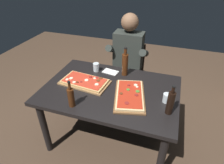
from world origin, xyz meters
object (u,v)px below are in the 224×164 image
seated_diner (127,58)px  vinegar_bottle_green (71,97)px  tumbler_near_camera (96,68)px  pizza_rectangular_left (130,95)px  diner_chair (129,71)px  tumbler_far_side (166,98)px  dining_table (111,96)px  wine_bottle_dark (170,102)px  oil_bottle_amber (125,64)px  pizza_rectangular_front (85,82)px

seated_diner → vinegar_bottle_green: bearing=-102.2°
vinegar_bottle_green → tumbler_near_camera: size_ratio=2.61×
pizza_rectangular_left → diner_chair: size_ratio=0.66×
tumbler_far_side → dining_table: bearing=176.1°
wine_bottle_dark → seated_diner: 1.12m
wine_bottle_dark → tumbler_near_camera: size_ratio=2.85×
seated_diner → oil_bottle_amber: bearing=-79.8°
dining_table → tumbler_far_side: size_ratio=15.78×
pizza_rectangular_front → pizza_rectangular_left: 0.53m
oil_bottle_amber → vinegar_bottle_green: (-0.31, -0.69, -0.04)m
wine_bottle_dark → oil_bottle_amber: 0.75m
pizza_rectangular_left → seated_diner: seated_diner is taller
pizza_rectangular_left → tumbler_far_side: size_ratio=6.50×
dining_table → tumbler_far_side: tumbler_far_side is taller
wine_bottle_dark → tumbler_near_camera: 1.01m
tumbler_far_side → diner_chair: size_ratio=0.10×
diner_chair → pizza_rectangular_front: bearing=-108.8°
pizza_rectangular_front → vinegar_bottle_green: vinegar_bottle_green is taller
vinegar_bottle_green → tumbler_far_side: size_ratio=2.99×
oil_bottle_amber → diner_chair: 0.67m
pizza_rectangular_left → tumbler_far_side: bearing=5.4°
tumbler_near_camera → seated_diner: bearing=58.3°
seated_diner → wine_bottle_dark: bearing=-56.3°
dining_table → seated_diner: seated_diner is taller
tumbler_far_side → vinegar_bottle_green: bearing=-158.0°
oil_bottle_amber → tumbler_far_side: 0.63m
tumbler_near_camera → vinegar_bottle_green: bearing=-87.2°
tumbler_near_camera → diner_chair: 0.69m
wine_bottle_dark → oil_bottle_amber: (-0.54, 0.51, 0.02)m
wine_bottle_dark → diner_chair: (-0.62, 1.04, -0.37)m
dining_table → tumbler_far_side: 0.59m
tumbler_near_camera → tumbler_far_side: 0.92m
pizza_rectangular_left → tumbler_far_side: 0.35m
dining_table → wine_bottle_dark: (0.61, -0.19, 0.21)m
oil_bottle_amber → tumbler_near_camera: oil_bottle_amber is taller
tumbler_near_camera → diner_chair: diner_chair is taller
pizza_rectangular_front → tumbler_near_camera: size_ratio=5.40×
tumbler_far_side → oil_bottle_amber: bearing=144.5°
oil_bottle_amber → seated_diner: bearing=100.2°
wine_bottle_dark → diner_chair: 1.27m
tumbler_near_camera → seated_diner: (0.27, 0.44, -0.04)m
vinegar_bottle_green → diner_chair: vinegar_bottle_green is taller
dining_table → oil_bottle_amber: size_ratio=4.14×
wine_bottle_dark → tumbler_near_camera: bearing=151.3°
oil_bottle_amber → tumbler_far_side: bearing=-35.5°
pizza_rectangular_left → oil_bottle_amber: 0.44m
pizza_rectangular_left → vinegar_bottle_green: bearing=-147.7°
pizza_rectangular_front → vinegar_bottle_green: 0.39m
pizza_rectangular_front → tumbler_far_side: bearing=-3.0°
vinegar_bottle_green → wine_bottle_dark: bearing=12.0°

